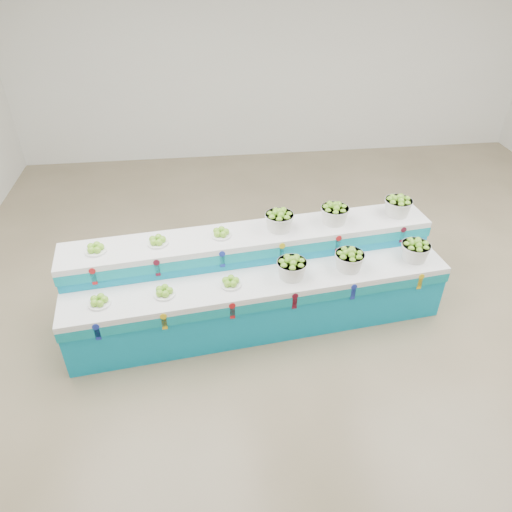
# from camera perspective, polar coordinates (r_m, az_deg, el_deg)

# --- Properties ---
(ground) EXTENTS (10.00, 10.00, 0.00)m
(ground) POSITION_cam_1_polar(r_m,az_deg,el_deg) (6.09, 9.46, -6.40)
(ground) COLOR #72644A
(ground) RESTS_ON ground
(back_wall) EXTENTS (10.00, 0.00, 10.00)m
(back_wall) POSITION_cam_1_polar(r_m,az_deg,el_deg) (9.68, 2.46, 23.13)
(back_wall) COLOR silver
(back_wall) RESTS_ON ground
(display_stand) EXTENTS (4.46, 1.59, 1.02)m
(display_stand) POSITION_cam_1_polar(r_m,az_deg,el_deg) (5.63, 0.00, -3.01)
(display_stand) COLOR #0B93BF
(display_stand) RESTS_ON ground
(plate_lower_left) EXTENTS (0.26, 0.26, 0.10)m
(plate_lower_left) POSITION_cam_1_polar(r_m,az_deg,el_deg) (5.21, -18.22, -5.06)
(plate_lower_left) COLOR white
(plate_lower_left) RESTS_ON display_stand
(plate_lower_mid) EXTENTS (0.26, 0.26, 0.10)m
(plate_lower_mid) POSITION_cam_1_polar(r_m,az_deg,el_deg) (5.16, -10.90, -4.13)
(plate_lower_mid) COLOR white
(plate_lower_mid) RESTS_ON display_stand
(plate_lower_right) EXTENTS (0.26, 0.26, 0.10)m
(plate_lower_right) POSITION_cam_1_polar(r_m,az_deg,el_deg) (5.21, -3.05, -3.05)
(plate_lower_right) COLOR white
(plate_lower_right) RESTS_ON display_stand
(basket_lower_left) EXTENTS (0.37, 0.37, 0.24)m
(basket_lower_left) POSITION_cam_1_polar(r_m,az_deg,el_deg) (5.30, 4.28, -1.38)
(basket_lower_left) COLOR silver
(basket_lower_left) RESTS_ON display_stand
(basket_lower_mid) EXTENTS (0.37, 0.37, 0.24)m
(basket_lower_mid) POSITION_cam_1_polar(r_m,az_deg,el_deg) (5.51, 11.06, -0.40)
(basket_lower_mid) COLOR silver
(basket_lower_mid) RESTS_ON display_stand
(basket_lower_right) EXTENTS (0.37, 0.37, 0.24)m
(basket_lower_right) POSITION_cam_1_polar(r_m,az_deg,el_deg) (5.87, 18.45, 0.69)
(basket_lower_right) COLOR silver
(basket_lower_right) RESTS_ON display_stand
(plate_upper_left) EXTENTS (0.26, 0.26, 0.10)m
(plate_upper_left) POSITION_cam_1_polar(r_m,az_deg,el_deg) (5.48, -18.61, 0.91)
(plate_upper_left) COLOR white
(plate_upper_left) RESTS_ON display_stand
(plate_upper_mid) EXTENTS (0.26, 0.26, 0.10)m
(plate_upper_mid) POSITION_cam_1_polar(r_m,az_deg,el_deg) (5.43, -11.67, 1.84)
(plate_upper_mid) COLOR white
(plate_upper_mid) RESTS_ON display_stand
(plate_upper_right) EXTENTS (0.26, 0.26, 0.10)m
(plate_upper_right) POSITION_cam_1_polar(r_m,az_deg,el_deg) (5.47, -4.20, 2.82)
(plate_upper_right) COLOR white
(plate_upper_right) RESTS_ON display_stand
(basket_upper_left) EXTENTS (0.37, 0.37, 0.24)m
(basket_upper_left) POSITION_cam_1_polar(r_m,az_deg,el_deg) (5.56, 2.80, 4.32)
(basket_upper_left) COLOR silver
(basket_upper_left) RESTS_ON display_stand
(basket_upper_mid) EXTENTS (0.37, 0.37, 0.24)m
(basket_upper_mid) POSITION_cam_1_polar(r_m,az_deg,el_deg) (5.77, 9.35, 5.06)
(basket_upper_mid) COLOR silver
(basket_upper_mid) RESTS_ON display_stand
(basket_upper_right) EXTENTS (0.37, 0.37, 0.24)m
(basket_upper_right) POSITION_cam_1_polar(r_m,az_deg,el_deg) (6.11, 16.56, 5.80)
(basket_upper_right) COLOR silver
(basket_upper_right) RESTS_ON display_stand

